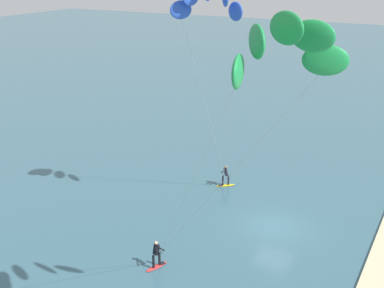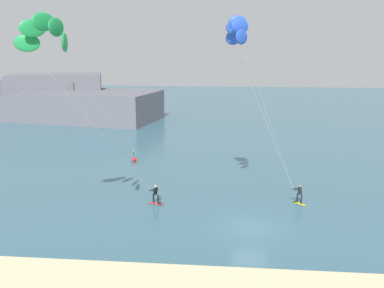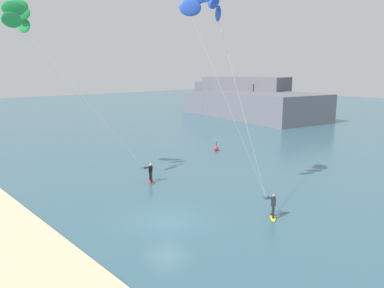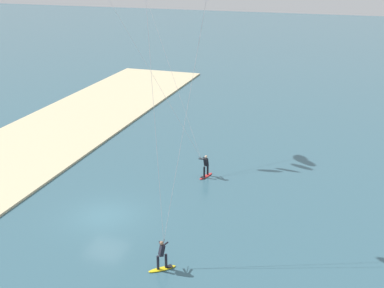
% 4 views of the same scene
% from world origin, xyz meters
% --- Properties ---
extents(ground_plane, '(240.00, 240.00, 0.00)m').
position_xyz_m(ground_plane, '(0.00, 0.00, 0.00)').
color(ground_plane, '#386070').
extents(kitesurfer_nearshore, '(8.22, 10.60, 14.97)m').
position_xyz_m(kitesurfer_nearshore, '(-12.54, -3.71, 13.21)').
color(kitesurfer_nearshore, red).
rests_on(kitesurfer_nearshore, ground).
extents(kitesurfer_mid_water, '(7.18, 4.50, 15.33)m').
position_xyz_m(kitesurfer_mid_water, '(-0.95, 4.53, 13.55)').
color(kitesurfer_mid_water, yellow).
rests_on(kitesurfer_mid_water, ground).
extents(marker_buoy, '(0.56, 0.56, 1.38)m').
position_xyz_m(marker_buoy, '(-12.75, 17.75, 0.30)').
color(marker_buoy, red).
rests_on(marker_buoy, ground).
extents(distant_headland, '(33.43, 22.91, 8.07)m').
position_xyz_m(distant_headland, '(-34.52, 49.88, 3.11)').
color(distant_headland, slate).
rests_on(distant_headland, ground).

